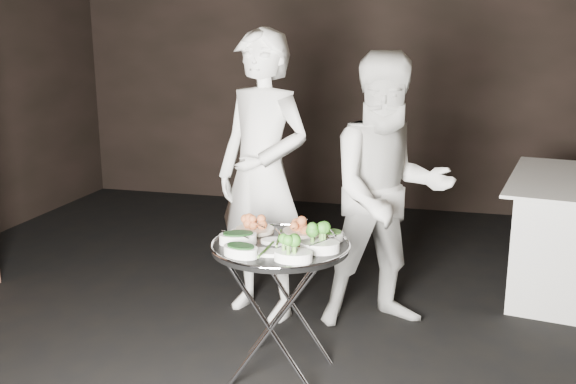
% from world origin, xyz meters
% --- Properties ---
extents(floor, '(6.00, 7.00, 0.05)m').
position_xyz_m(floor, '(0.00, 0.00, -0.03)').
color(floor, black).
rests_on(floor, ground).
extents(wall_back, '(6.00, 0.05, 3.00)m').
position_xyz_m(wall_back, '(0.00, 3.52, 1.50)').
color(wall_back, black).
rests_on(wall_back, floor).
extents(tray_stand, '(0.48, 0.41, 0.70)m').
position_xyz_m(tray_stand, '(0.11, -0.04, 0.39)').
color(tray_stand, silver).
rests_on(tray_stand, floor).
extents(serving_tray, '(0.70, 0.70, 0.04)m').
position_xyz_m(serving_tray, '(0.11, -0.04, 0.71)').
color(serving_tray, black).
rests_on(serving_tray, tray_stand).
extents(potato_plate_a, '(0.21, 0.21, 0.07)m').
position_xyz_m(potato_plate_a, '(-0.08, 0.13, 0.75)').
color(potato_plate_a, beige).
rests_on(potato_plate_a, serving_tray).
extents(potato_plate_b, '(0.21, 0.21, 0.08)m').
position_xyz_m(potato_plate_b, '(0.17, 0.16, 0.75)').
color(potato_plate_b, beige).
rests_on(potato_plate_b, serving_tray).
extents(greens_bowl, '(0.11, 0.11, 0.06)m').
position_xyz_m(greens_bowl, '(0.34, 0.09, 0.75)').
color(greens_bowl, white).
rests_on(greens_bowl, serving_tray).
extents(asparagus_plate_a, '(0.20, 0.13, 0.04)m').
position_xyz_m(asparagus_plate_a, '(0.09, -0.03, 0.74)').
color(asparagus_plate_a, white).
rests_on(asparagus_plate_a, serving_tray).
extents(asparagus_plate_b, '(0.18, 0.10, 0.04)m').
position_xyz_m(asparagus_plate_b, '(0.08, -0.20, 0.74)').
color(asparagus_plate_b, white).
rests_on(asparagus_plate_b, serving_tray).
extents(spinach_bowl_a, '(0.22, 0.18, 0.08)m').
position_xyz_m(spinach_bowl_a, '(-0.10, -0.08, 0.76)').
color(spinach_bowl_a, white).
rests_on(spinach_bowl_a, serving_tray).
extents(spinach_bowl_b, '(0.20, 0.16, 0.07)m').
position_xyz_m(spinach_bowl_b, '(-0.03, -0.26, 0.75)').
color(spinach_bowl_b, white).
rests_on(spinach_bowl_b, serving_tray).
extents(broccoli_bowl_a, '(0.21, 0.17, 0.08)m').
position_xyz_m(broccoli_bowl_a, '(0.32, -0.10, 0.76)').
color(broccoli_bowl_a, white).
rests_on(broccoli_bowl_a, serving_tray).
extents(broccoli_bowl_b, '(0.18, 0.14, 0.07)m').
position_xyz_m(broccoli_bowl_b, '(0.23, -0.26, 0.75)').
color(broccoli_bowl_b, white).
rests_on(broccoli_bowl_b, serving_tray).
extents(serving_utensils, '(0.58, 0.43, 0.01)m').
position_xyz_m(serving_utensils, '(0.12, 0.03, 0.77)').
color(serving_utensils, silver).
rests_on(serving_utensils, serving_tray).
extents(waiter_left, '(0.76, 0.63, 1.77)m').
position_xyz_m(waiter_left, '(-0.21, 0.71, 0.89)').
color(waiter_left, silver).
rests_on(waiter_left, floor).
extents(waiter_right, '(0.98, 0.90, 1.64)m').
position_xyz_m(waiter_right, '(0.55, 0.74, 0.82)').
color(waiter_right, silver).
rests_on(waiter_right, floor).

